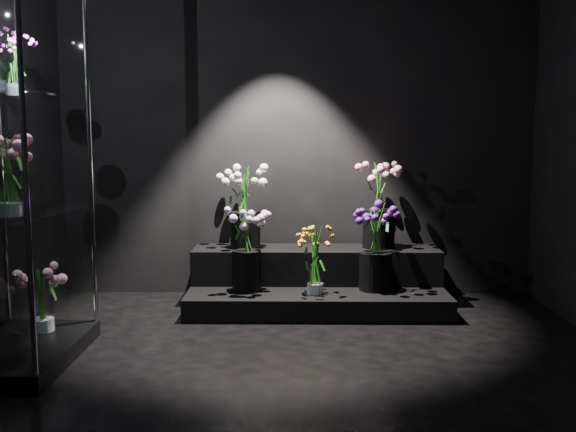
{
  "coord_description": "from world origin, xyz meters",
  "views": [
    {
      "loc": [
        -0.0,
        -3.46,
        1.34
      ],
      "look_at": [
        -0.06,
        1.2,
        0.77
      ],
      "focal_mm": 40.0,
      "sensor_mm": 36.0,
      "label": 1
    }
  ],
  "objects": [
    {
      "name": "wall_front",
      "position": [
        0.0,
        -2.0,
        1.4
      ],
      "size": [
        4.0,
        0.0,
        4.0
      ],
      "primitive_type": "plane",
      "rotation": [
        -1.57,
        0.0,
        0.0
      ],
      "color": "black",
      "rests_on": "floor"
    },
    {
      "name": "bouquet_case_base_pink",
      "position": [
        -1.63,
        0.51,
        0.33
      ],
      "size": [
        0.42,
        0.42,
        0.42
      ],
      "rotation": [
        0.0,
        0.0,
        -0.41
      ],
      "color": "white",
      "rests_on": "display_case"
    },
    {
      "name": "bouquet_purple",
      "position": [
        0.61,
        1.42,
        0.54
      ],
      "size": [
        0.34,
        0.34,
        0.67
      ],
      "rotation": [
        0.0,
        0.0,
        -0.04
      ],
      "color": "black",
      "rests_on": "display_riser"
    },
    {
      "name": "bouquet_pink_roses",
      "position": [
        0.67,
        1.75,
        0.83
      ],
      "size": [
        0.47,
        0.47,
        0.69
      ],
      "rotation": [
        0.0,
        0.0,
        0.43
      ],
      "color": "black",
      "rests_on": "display_riser"
    },
    {
      "name": "bouquet_cream_roses",
      "position": [
        -0.42,
        1.71,
        0.84
      ],
      "size": [
        0.52,
        0.52,
        0.66
      ],
      "rotation": [
        0.0,
        0.0,
        0.33
      ],
      "color": "black",
      "rests_on": "display_riser"
    },
    {
      "name": "bouquet_case_magenta",
      "position": [
        -1.7,
        0.43,
        1.79
      ],
      "size": [
        0.21,
        0.21,
        0.38
      ],
      "rotation": [
        0.0,
        0.0,
        -0.01
      ],
      "color": "white",
      "rests_on": "display_case"
    },
    {
      "name": "bouquet_orange_bells",
      "position": [
        0.14,
        1.29,
        0.43
      ],
      "size": [
        0.28,
        0.28,
        0.52
      ],
      "rotation": [
        0.0,
        0.0,
        -0.16
      ],
      "color": "white",
      "rests_on": "display_riser"
    },
    {
      "name": "floor",
      "position": [
        0.0,
        0.0,
        0.0
      ],
      "size": [
        4.0,
        4.0,
        0.0
      ],
      "primitive_type": "plane",
      "color": "black",
      "rests_on": "ground"
    },
    {
      "name": "bouquet_case_pink",
      "position": [
        -1.6,
        0.07,
        1.14
      ],
      "size": [
        0.32,
        0.32,
        0.46
      ],
      "rotation": [
        0.0,
        0.0,
        0.16
      ],
      "color": "white",
      "rests_on": "display_case"
    },
    {
      "name": "bouquet_lilac",
      "position": [
        -0.38,
        1.37,
        0.54
      ],
      "size": [
        0.37,
        0.37,
        0.65
      ],
      "rotation": [
        0.0,
        0.0,
        0.11
      ],
      "color": "black",
      "rests_on": "display_riser"
    },
    {
      "name": "wall_back",
      "position": [
        0.0,
        2.0,
        1.4
      ],
      "size": [
        4.0,
        0.0,
        4.0
      ],
      "primitive_type": "plane",
      "rotation": [
        1.57,
        0.0,
        0.0
      ],
      "color": "black",
      "rests_on": "floor"
    },
    {
      "name": "display_riser",
      "position": [
        0.16,
        1.6,
        0.18
      ],
      "size": [
        2.0,
        0.89,
        0.45
      ],
      "color": "black",
      "rests_on": "floor"
    },
    {
      "name": "display_case",
      "position": [
        -1.66,
        0.25,
        1.16
      ],
      "size": [
        0.63,
        1.06,
        2.32
      ],
      "color": "black",
      "rests_on": "floor"
    }
  ]
}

